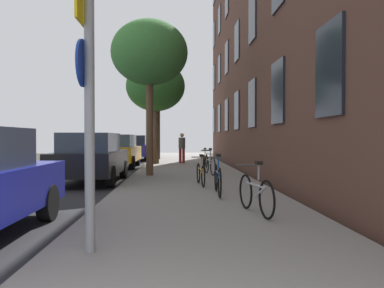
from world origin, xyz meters
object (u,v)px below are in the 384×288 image
(traffic_light, at_px, (157,119))
(car_2, at_px, (118,151))
(bicycle_1, at_px, (218,179))
(bicycle_4, at_px, (205,160))
(bicycle_0, at_px, (256,193))
(car_3, at_px, (136,147))
(bicycle_2, at_px, (201,173))
(tree_far, at_px, (156,87))
(bicycle_3, at_px, (210,164))
(sign_post, at_px, (87,86))
(car_1, at_px, (91,157))
(pedestrian_0, at_px, (182,146))
(tree_near, at_px, (150,54))

(traffic_light, relative_size, car_2, 0.91)
(bicycle_1, xyz_separation_m, bicycle_4, (0.31, 7.94, -0.03))
(bicycle_0, relative_size, car_3, 0.38)
(bicycle_2, relative_size, bicycle_4, 1.03)
(car_2, distance_m, car_3, 6.32)
(tree_far, relative_size, bicycle_3, 3.30)
(traffic_light, distance_m, bicycle_3, 10.82)
(bicycle_0, bearing_deg, tree_far, 100.31)
(sign_post, distance_m, car_1, 8.47)
(bicycle_3, distance_m, car_3, 11.92)
(sign_post, distance_m, bicycle_0, 3.68)
(bicycle_1, distance_m, car_3, 16.74)
(bicycle_1, bearing_deg, bicycle_4, 87.77)
(sign_post, bearing_deg, bicycle_1, 65.85)
(sign_post, height_order, pedestrian_0, sign_post)
(traffic_light, distance_m, pedestrian_0, 4.45)
(traffic_light, relative_size, bicycle_3, 2.25)
(car_2, bearing_deg, bicycle_0, -70.86)
(tree_far, bearing_deg, car_1, -102.45)
(tree_near, height_order, car_2, tree_near)
(bicycle_3, bearing_deg, traffic_light, 103.09)
(sign_post, height_order, tree_far, tree_far)
(bicycle_4, height_order, pedestrian_0, pedestrian_0)
(pedestrian_0, bearing_deg, car_3, 121.61)
(tree_far, relative_size, pedestrian_0, 3.36)
(tree_near, distance_m, car_1, 4.29)
(tree_far, distance_m, bicycle_4, 5.55)
(sign_post, bearing_deg, bicycle_3, 76.63)
(bicycle_0, xyz_separation_m, car_3, (-4.06, 18.68, 0.35))
(tree_near, xyz_separation_m, bicycle_0, (2.37, -7.23, -4.03))
(bicycle_2, xyz_separation_m, car_3, (-3.34, 14.51, 0.38))
(car_2, bearing_deg, bicycle_4, -26.55)
(sign_post, distance_m, bicycle_4, 12.82)
(bicycle_4, bearing_deg, tree_far, 124.84)
(tree_far, relative_size, car_1, 1.23)
(tree_near, height_order, bicycle_2, tree_near)
(sign_post, distance_m, bicycle_3, 10.03)
(car_1, bearing_deg, bicycle_0, -54.95)
(bicycle_0, xyz_separation_m, bicycle_2, (-0.71, 4.18, -0.03))
(tree_near, bearing_deg, bicycle_3, 4.91)
(traffic_light, distance_m, bicycle_1, 15.71)
(traffic_light, bearing_deg, bicycle_0, -81.72)
(sign_post, bearing_deg, bicycle_0, 41.94)
(traffic_light, xyz_separation_m, car_2, (-1.71, -5.39, -1.80))
(bicycle_3, bearing_deg, car_1, -160.28)
(bicycle_1, bearing_deg, bicycle_3, 87.23)
(bicycle_1, height_order, bicycle_4, bicycle_1)
(bicycle_2, bearing_deg, car_2, 113.60)
(traffic_light, height_order, bicycle_0, traffic_light)
(bicycle_0, xyz_separation_m, bicycle_1, (-0.42, 2.34, 0.01))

